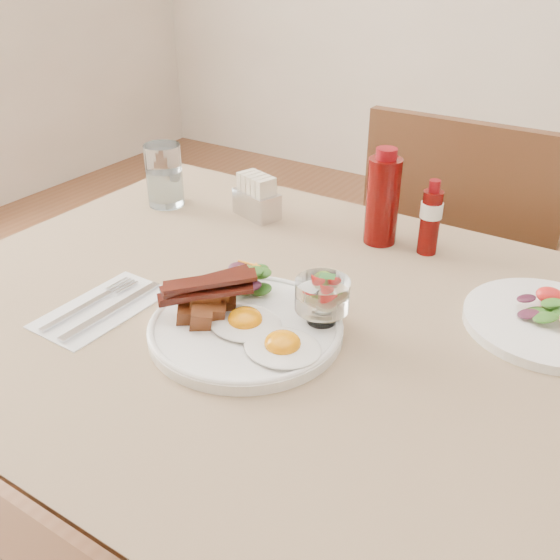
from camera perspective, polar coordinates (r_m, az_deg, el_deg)
The scene contains 12 objects.
table at distance 0.97m, azimuth 4.61°, elevation -8.74°, with size 1.33×0.88×0.75m.
chair_far at distance 1.57m, azimuth 16.14°, elevation 0.27°, with size 0.42×0.42×0.93m.
main_plate at distance 0.90m, azimuth -3.15°, elevation -4.46°, with size 0.28×0.28×0.02m, color white.
fried_eggs at distance 0.86m, azimuth -1.53°, elevation -4.88°, with size 0.21×0.15×0.03m.
bacon_potato_pile at distance 0.90m, azimuth -6.72°, elevation -1.72°, with size 0.13×0.13×0.06m.
side_salad at distance 0.96m, azimuth -2.95°, elevation 0.04°, with size 0.09×0.09×0.05m.
fruit_cup at distance 0.88m, azimuth 3.90°, elevation -1.39°, with size 0.08×0.08×0.08m.
ketchup_bottle at distance 1.15m, azimuth 9.36°, elevation 7.28°, with size 0.07×0.07×0.18m.
hot_sauce_bottle at distance 1.13m, azimuth 13.59°, elevation 5.49°, with size 0.05×0.05×0.14m.
sugar_caddy at distance 1.26m, azimuth -2.14°, elevation 7.46°, with size 0.11×0.08×0.09m.
water_glass at distance 1.33m, azimuth -10.50°, elevation 9.09°, with size 0.07×0.07×0.13m.
napkin_cutlery at distance 0.99m, azimuth -15.92°, elevation -2.47°, with size 0.12×0.21×0.01m.
Camera 1 is at (0.35, -0.68, 1.26)m, focal length 40.00 mm.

